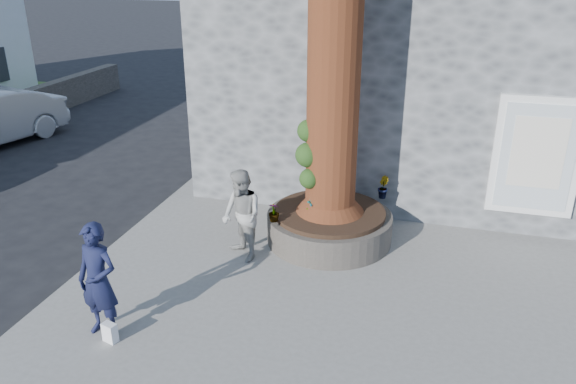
# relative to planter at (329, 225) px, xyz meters

# --- Properties ---
(ground) EXTENTS (120.00, 120.00, 0.00)m
(ground) POSITION_rel_planter_xyz_m (-0.80, -2.00, -0.41)
(ground) COLOR black
(ground) RESTS_ON ground
(pavement) EXTENTS (9.00, 8.00, 0.12)m
(pavement) POSITION_rel_planter_xyz_m (0.70, -1.00, -0.35)
(pavement) COLOR slate
(pavement) RESTS_ON ground
(yellow_line) EXTENTS (0.10, 30.00, 0.01)m
(yellow_line) POSITION_rel_planter_xyz_m (-3.85, -1.00, -0.41)
(yellow_line) COLOR yellow
(yellow_line) RESTS_ON ground
(stone_shop) EXTENTS (10.30, 8.30, 6.30)m
(stone_shop) POSITION_rel_planter_xyz_m (1.70, 5.20, 2.75)
(stone_shop) COLOR #4A4D4F
(stone_shop) RESTS_ON ground
(planter) EXTENTS (2.30, 2.30, 0.60)m
(planter) POSITION_rel_planter_xyz_m (0.00, 0.00, 0.00)
(planter) COLOR black
(planter) RESTS_ON pavement
(man) EXTENTS (0.65, 0.47, 1.68)m
(man) POSITION_rel_planter_xyz_m (-2.44, -3.61, 0.55)
(man) COLOR #131736
(man) RESTS_ON pavement
(woman) EXTENTS (0.99, 0.97, 1.61)m
(woman) POSITION_rel_planter_xyz_m (-1.31, -1.07, 0.51)
(woman) COLOR #9C9B95
(woman) RESTS_ON pavement
(shopping_bag) EXTENTS (0.23, 0.17, 0.28)m
(shopping_bag) POSITION_rel_planter_xyz_m (-2.26, -3.77, -0.15)
(shopping_bag) COLOR white
(shopping_bag) RESTS_ON pavement
(plant_a) EXTENTS (0.21, 0.21, 0.34)m
(plant_a) POSITION_rel_planter_xyz_m (-0.26, -0.35, 0.48)
(plant_a) COLOR gray
(plant_a) RESTS_ON planter
(plant_b) EXTENTS (0.28, 0.29, 0.43)m
(plant_b) POSITION_rel_planter_xyz_m (0.85, 0.85, 0.52)
(plant_b) COLOR gray
(plant_b) RESTS_ON planter
(plant_c) EXTENTS (0.20, 0.20, 0.34)m
(plant_c) POSITION_rel_planter_xyz_m (-0.85, -0.71, 0.48)
(plant_c) COLOR gray
(plant_c) RESTS_ON planter
(plant_d) EXTENTS (0.38, 0.39, 0.33)m
(plant_d) POSITION_rel_planter_xyz_m (0.12, 0.03, 0.47)
(plant_d) COLOR gray
(plant_d) RESTS_ON planter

